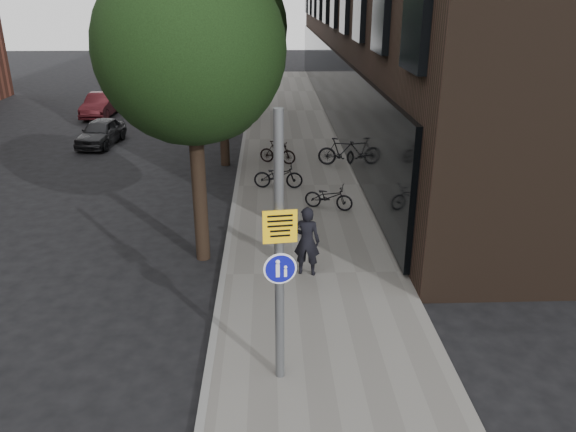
{
  "coord_description": "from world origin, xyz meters",
  "views": [
    {
      "loc": [
        -0.84,
        -8.84,
        6.54
      ],
      "look_at": [
        -0.45,
        2.42,
        2.0
      ],
      "focal_mm": 35.0,
      "sensor_mm": 36.0,
      "label": 1
    }
  ],
  "objects_px": {
    "parked_bike_facade_near": "(329,197)",
    "signpost": "(279,253)",
    "pedestrian": "(307,241)",
    "parked_car_near": "(101,132)"
  },
  "relations": [
    {
      "from": "pedestrian",
      "to": "parked_bike_facade_near",
      "type": "bearing_deg",
      "value": -89.77
    },
    {
      "from": "pedestrian",
      "to": "parked_bike_facade_near",
      "type": "height_order",
      "value": "pedestrian"
    },
    {
      "from": "pedestrian",
      "to": "parked_bike_facade_near",
      "type": "relative_size",
      "value": 1.12
    },
    {
      "from": "parked_car_near",
      "to": "parked_bike_facade_near",
      "type": "bearing_deg",
      "value": -35.96
    },
    {
      "from": "parked_bike_facade_near",
      "to": "signpost",
      "type": "bearing_deg",
      "value": -171.33
    },
    {
      "from": "signpost",
      "to": "pedestrian",
      "type": "xyz_separation_m",
      "value": [
        0.73,
        3.88,
        -1.56
      ]
    },
    {
      "from": "pedestrian",
      "to": "parked_car_near",
      "type": "bearing_deg",
      "value": -44.01
    },
    {
      "from": "pedestrian",
      "to": "parked_car_near",
      "type": "distance_m",
      "value": 15.56
    },
    {
      "from": "signpost",
      "to": "parked_bike_facade_near",
      "type": "height_order",
      "value": "signpost"
    },
    {
      "from": "signpost",
      "to": "parked_bike_facade_near",
      "type": "xyz_separation_m",
      "value": [
        1.71,
        8.21,
        -2.02
      ]
    }
  ]
}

